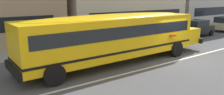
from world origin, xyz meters
name	(u,v)px	position (x,y,z in m)	size (l,w,h in m)	color
ground_plane	(180,60)	(0.00, 0.00, 0.00)	(400.00, 400.00, 0.00)	#4C4C4F
sidewalk_far	(112,41)	(0.00, 7.41, 0.01)	(120.00, 3.00, 0.01)	gray
lane_centreline	(180,60)	(0.00, 0.00, 0.00)	(110.00, 0.16, 0.01)	silver
school_bus	(117,34)	(-3.53, 1.92, 1.74)	(13.10, 3.10, 2.92)	yellow
parked_car_black_beside_sign	(197,28)	(8.50, 4.58, 0.84)	(3.97, 2.01, 1.64)	black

